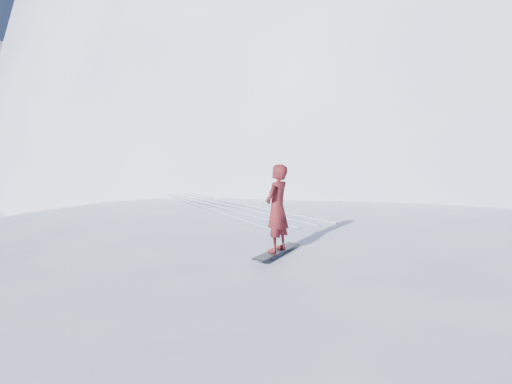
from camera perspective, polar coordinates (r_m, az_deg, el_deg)
ground at (r=13.16m, az=13.83°, el=-15.76°), size 400.00×400.00×0.00m
near_ridge at (r=15.91m, az=9.75°, el=-11.06°), size 36.00×28.00×4.80m
summit_peak at (r=46.32m, az=14.73°, el=2.33°), size 60.00×56.00×56.00m
peak_shoulder at (r=34.52m, az=5.81°, el=0.22°), size 28.00×24.00×18.00m
wind_bumps at (r=14.42m, az=6.61°, el=-13.21°), size 16.00×14.40×1.00m
snowboard at (r=11.80m, az=2.09°, el=-5.94°), size 1.43×1.06×0.03m
snowboarder at (r=11.59m, az=2.12°, el=-1.61°), size 0.78×0.71×1.79m
board_tracks at (r=16.27m, az=-2.08°, el=-1.60°), size 2.69×5.94×0.04m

